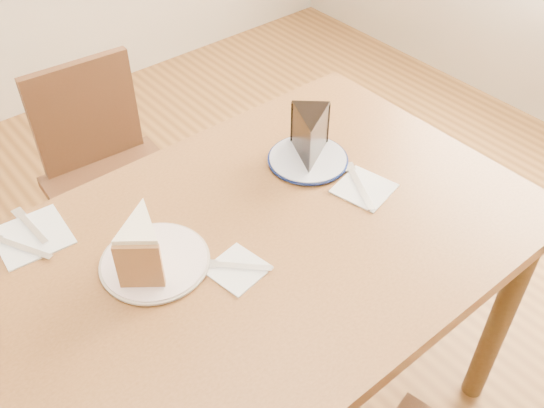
{
  "coord_description": "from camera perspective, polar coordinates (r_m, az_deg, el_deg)",
  "views": [
    {
      "loc": [
        -0.57,
        -0.72,
        1.67
      ],
      "look_at": [
        0.04,
        0.02,
        0.8
      ],
      "focal_mm": 40.0,
      "sensor_mm": 36.0,
      "label": 1
    }
  ],
  "objects": [
    {
      "name": "table",
      "position": [
        1.37,
        -0.83,
        -5.9
      ],
      "size": [
        1.2,
        0.8,
        0.75
      ],
      "color": "#502E15",
      "rests_on": "ground"
    },
    {
      "name": "chair_far",
      "position": [
        1.99,
        -14.84,
        2.39
      ],
      "size": [
        0.42,
        0.42,
        0.79
      ],
      "rotation": [
        0.0,
        0.0,
        3.07
      ],
      "color": "#311A0E",
      "rests_on": "ground"
    },
    {
      "name": "plate_cream",
      "position": [
        1.26,
        -10.95,
        -5.36
      ],
      "size": [
        0.21,
        0.21,
        0.01
      ],
      "primitive_type": "cylinder",
      "color": "white",
      "rests_on": "table"
    },
    {
      "name": "plate_navy",
      "position": [
        1.49,
        3.39,
        4.21
      ],
      "size": [
        0.19,
        0.19,
        0.01
      ],
      "primitive_type": "cylinder",
      "color": "white",
      "rests_on": "table"
    },
    {
      "name": "carrot_cake",
      "position": [
        1.22,
        -11.97,
        -3.57
      ],
      "size": [
        0.14,
        0.14,
        0.11
      ],
      "primitive_type": null,
      "rotation": [
        0.0,
        0.0,
        -0.66
      ],
      "color": "#F7ECCC",
      "rests_on": "plate_cream"
    },
    {
      "name": "chocolate_cake",
      "position": [
        1.45,
        3.58,
        6.12
      ],
      "size": [
        0.15,
        0.16,
        0.11
      ],
      "primitive_type": null,
      "rotation": [
        0.0,
        0.0,
        2.4
      ],
      "color": "black",
      "rests_on": "plate_navy"
    },
    {
      "name": "napkin_cream",
      "position": [
        1.23,
        -3.28,
        -6.15
      ],
      "size": [
        0.12,
        0.12,
        0.0
      ],
      "primitive_type": "cube",
      "rotation": [
        0.0,
        0.0,
        0.16
      ],
      "color": "white",
      "rests_on": "table"
    },
    {
      "name": "napkin_navy",
      "position": [
        1.42,
        8.67,
        1.46
      ],
      "size": [
        0.14,
        0.14,
        0.0
      ],
      "primitive_type": "cube",
      "rotation": [
        0.0,
        0.0,
        0.23
      ],
      "color": "white",
      "rests_on": "table"
    },
    {
      "name": "napkin_spare",
      "position": [
        1.39,
        -21.63,
        -2.85
      ],
      "size": [
        0.16,
        0.16,
        0.0
      ],
      "primitive_type": "cube",
      "rotation": [
        0.0,
        0.0,
        -0.08
      ],
      "color": "white",
      "rests_on": "table"
    },
    {
      "name": "fork_cream",
      "position": [
        1.23,
        -3.25,
        -5.86
      ],
      "size": [
        0.11,
        0.11,
        0.0
      ],
      "primitive_type": "cube",
      "rotation": [
        0.0,
        0.0,
        0.78
      ],
      "color": "silver",
      "rests_on": "napkin_cream"
    },
    {
      "name": "knife_navy",
      "position": [
        1.42,
        8.2,
        1.71
      ],
      "size": [
        0.09,
        0.16,
        0.0
      ],
      "primitive_type": "cube",
      "rotation": [
        0.0,
        0.0,
        -0.46
      ],
      "color": "silver",
      "rests_on": "napkin_navy"
    },
    {
      "name": "fork_spare",
      "position": [
        1.41,
        -21.78,
        -1.94
      ],
      "size": [
        0.02,
        0.14,
        0.0
      ],
      "primitive_type": "cube",
      "rotation": [
        0.0,
        0.0,
        0.06
      ],
      "color": "silver",
      "rests_on": "napkin_spare"
    },
    {
      "name": "knife_spare",
      "position": [
        1.37,
        -22.62,
        -3.75
      ],
      "size": [
        0.09,
        0.15,
        0.0
      ],
      "primitive_type": "cube",
      "rotation": [
        0.0,
        0.0,
        0.48
      ],
      "color": "silver",
      "rests_on": "napkin_spare"
    }
  ]
}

